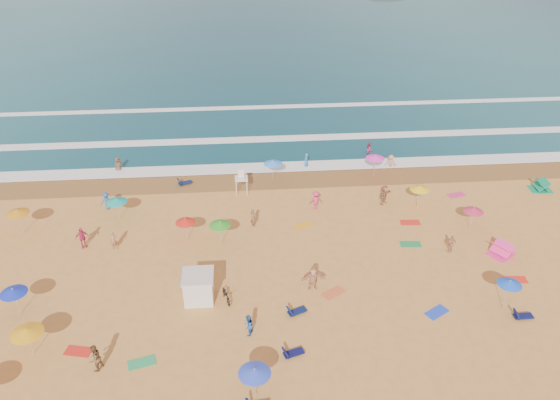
{
  "coord_description": "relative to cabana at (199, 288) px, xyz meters",
  "views": [
    {
      "loc": [
        -1.2,
        -34.85,
        25.92
      ],
      "look_at": [
        2.05,
        6.0,
        1.5
      ],
      "focal_mm": 35.0,
      "sensor_mm": 36.0,
      "label": 1
    }
  ],
  "objects": [
    {
      "name": "surf_foam",
      "position": [
        4.54,
        26.04,
        -0.9
      ],
      "size": [
        200.0,
        18.7,
        0.05
      ],
      "color": "white",
      "rests_on": "ground"
    },
    {
      "name": "ground",
      "position": [
        4.54,
        4.72,
        -1.0
      ],
      "size": [
        220.0,
        220.0,
        0.0
      ],
      "primitive_type": "plane",
      "color": "gold",
      "rests_on": "ground"
    },
    {
      "name": "loungers",
      "position": [
        10.88,
        -0.09,
        -0.83
      ],
      "size": [
        53.97,
        27.48,
        0.34
      ],
      "color": "navy",
      "rests_on": "ground"
    },
    {
      "name": "towels",
      "position": [
        10.45,
        2.47,
        -0.98
      ],
      "size": [
        32.76,
        19.82,
        0.03
      ],
      "color": "red",
      "rests_on": "ground"
    },
    {
      "name": "beach_umbrellas",
      "position": [
        3.91,
        4.86,
        1.09
      ],
      "size": [
        65.82,
        28.23,
        0.79
      ],
      "color": "green",
      "rests_on": "ground"
    },
    {
      "name": "cabana",
      "position": [
        0.0,
        0.0,
        0.0
      ],
      "size": [
        2.0,
        2.0,
        2.0
      ],
      "primitive_type": "cube",
      "color": "silver",
      "rests_on": "ground"
    },
    {
      "name": "lifeguard_stand",
      "position": [
        3.28,
        14.89,
        0.05
      ],
      "size": [
        1.2,
        1.2,
        2.1
      ],
      "primitive_type": null,
      "color": "white",
      "rests_on": "ground"
    },
    {
      "name": "wet_sand",
      "position": [
        4.54,
        17.22,
        -0.99
      ],
      "size": [
        220.0,
        220.0,
        0.0
      ],
      "primitive_type": "plane",
      "color": "olive",
      "rests_on": "ground"
    },
    {
      "name": "ocean",
      "position": [
        4.54,
        88.72,
        -1.0
      ],
      "size": [
        220.0,
        140.0,
        0.18
      ],
      "primitive_type": "cube",
      "color": "#0C4756",
      "rests_on": "ground"
    },
    {
      "name": "bicycle",
      "position": [
        1.9,
        -0.3,
        -0.52
      ],
      "size": [
        1.12,
        1.94,
        0.96
      ],
      "primitive_type": "imported",
      "rotation": [
        0.0,
        0.0,
        0.28
      ],
      "color": "black",
      "rests_on": "ground"
    },
    {
      "name": "beachgoers",
      "position": [
        4.73,
        8.73,
        -0.18
      ],
      "size": [
        40.97,
        29.25,
        2.12
      ],
      "color": "#D9365A",
      "rests_on": "ground"
    },
    {
      "name": "cabana_roof",
      "position": [
        0.0,
        0.0,
        1.06
      ],
      "size": [
        2.2,
        2.2,
        0.12
      ],
      "primitive_type": "cube",
      "color": "silver",
      "rests_on": "cabana"
    },
    {
      "name": "popup_tents",
      "position": [
        27.76,
        8.32,
        -0.4
      ],
      "size": [
        10.51,
        11.87,
        1.2
      ],
      "color": "#FF3896",
      "rests_on": "ground"
    }
  ]
}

